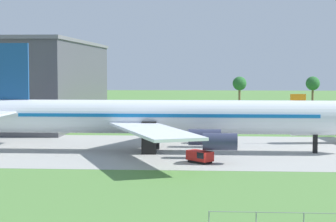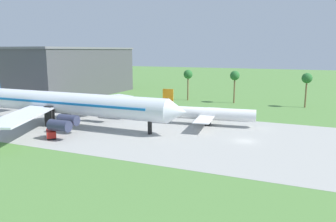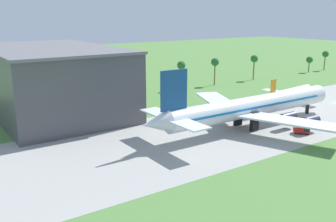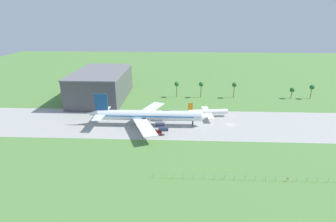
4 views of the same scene
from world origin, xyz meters
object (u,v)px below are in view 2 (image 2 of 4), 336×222
jet_airliner (62,103)px  baggage_tug (51,134)px  regional_aircraft (208,114)px  terminal_building (65,71)px

jet_airliner → baggage_tug: bearing=-60.2°
regional_aircraft → baggage_tug: 39.90m
jet_airliner → regional_aircraft: bearing=22.3°
jet_airliner → regional_aircraft: 39.24m
regional_aircraft → baggage_tug: (-29.14, -27.18, -2.09)m
baggage_tug → jet_airliner: bearing=119.8°
baggage_tug → regional_aircraft: bearing=43.0°
baggage_tug → terminal_building: size_ratio=0.07×
jet_airliner → regional_aircraft: size_ratio=2.82×
baggage_tug → terminal_building: bearing=127.8°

